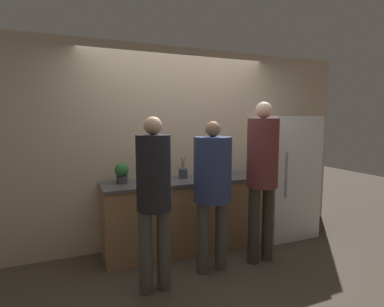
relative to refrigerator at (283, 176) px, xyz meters
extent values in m
plane|color=#4C4238|center=(-1.48, -0.28, -0.85)|extent=(14.00, 14.00, 0.00)
cube|color=#C6B293|center=(-1.48, 0.36, 0.45)|extent=(5.20, 0.06, 2.60)
cube|color=#9E754C|center=(-1.48, 0.06, -0.42)|extent=(2.07, 0.58, 0.87)
cube|color=#4C4C51|center=(-1.48, 0.06, 0.04)|extent=(2.10, 0.61, 0.03)
cube|color=white|center=(0.00, 0.00, 0.00)|extent=(0.77, 0.67, 1.71)
cylinder|color=#99999E|center=(-0.23, -0.35, 0.09)|extent=(0.02, 0.02, 0.60)
cylinder|color=#4C4742|center=(-2.21, -0.74, -0.45)|extent=(0.13, 0.13, 0.81)
cylinder|color=#4C4742|center=(-2.03, -0.74, -0.45)|extent=(0.13, 0.13, 0.81)
cylinder|color=black|center=(-2.12, -0.74, 0.31)|extent=(0.33, 0.33, 0.71)
sphere|color=#DBAD89|center=(-2.12, -0.74, 0.75)|extent=(0.17, 0.17, 0.17)
cylinder|color=#4C4742|center=(-1.55, -0.60, -0.46)|extent=(0.13, 0.13, 0.79)
cylinder|color=#4C4742|center=(-1.32, -0.60, -0.46)|extent=(0.13, 0.13, 0.79)
cylinder|color=navy|center=(-1.43, -0.60, 0.28)|extent=(0.40, 0.40, 0.69)
sphere|color=#936B4C|center=(-1.43, -0.60, 0.71)|extent=(0.16, 0.16, 0.16)
cylinder|color=#38332D|center=(-0.91, -0.62, -0.41)|extent=(0.13, 0.13, 0.89)
cylinder|color=#38332D|center=(-0.71, -0.62, -0.41)|extent=(0.13, 0.13, 0.89)
cylinder|color=brown|center=(-0.81, -0.62, 0.43)|extent=(0.35, 0.35, 0.78)
sphere|color=beige|center=(-0.81, -0.62, 0.91)|extent=(0.19, 0.19, 0.19)
cylinder|color=#4C3323|center=(-1.94, -0.06, 0.10)|extent=(0.30, 0.30, 0.09)
ellipsoid|color=yellow|center=(-1.90, -0.06, 0.16)|extent=(0.15, 0.12, 0.04)
cylinder|color=#3D424C|center=(-1.49, 0.14, 0.11)|extent=(0.12, 0.12, 0.12)
cylinder|color=#99754C|center=(-1.50, 0.14, 0.21)|extent=(0.01, 0.05, 0.22)
cylinder|color=#99754C|center=(-1.48, 0.14, 0.21)|extent=(0.03, 0.04, 0.22)
cylinder|color=#99754C|center=(-1.49, 0.13, 0.21)|extent=(0.05, 0.01, 0.22)
cylinder|color=silver|center=(-1.83, 0.28, 0.13)|extent=(0.06, 0.06, 0.16)
cylinder|color=silver|center=(-1.83, 0.28, 0.23)|extent=(0.03, 0.03, 0.05)
cylinder|color=black|center=(-1.83, 0.28, 0.27)|extent=(0.03, 0.03, 0.02)
cylinder|color=#333338|center=(-0.50, -0.02, 0.13)|extent=(0.06, 0.06, 0.16)
cylinder|color=#333338|center=(-0.50, -0.02, 0.24)|extent=(0.03, 0.03, 0.05)
cylinder|color=black|center=(-0.50, -0.02, 0.28)|extent=(0.03, 0.03, 0.02)
cylinder|color=#A33D33|center=(-1.26, -0.02, 0.10)|extent=(0.08, 0.08, 0.09)
cylinder|color=#3D3D42|center=(-2.28, 0.12, 0.10)|extent=(0.13, 0.13, 0.09)
sphere|color=#2D6B33|center=(-2.28, 0.12, 0.21)|extent=(0.17, 0.17, 0.17)
camera|label=1|loc=(-2.84, -3.43, 0.81)|focal=28.00mm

